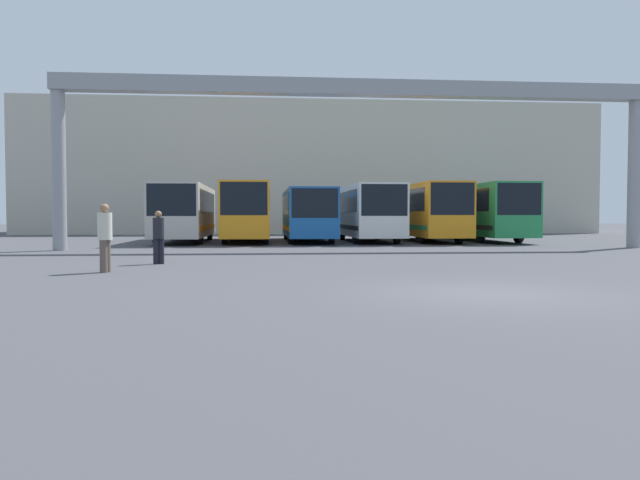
{
  "coord_description": "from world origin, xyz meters",
  "views": [
    {
      "loc": [
        -4.38,
        -11.75,
        1.52
      ],
      "look_at": [
        -1.5,
        19.16,
        0.3
      ],
      "focal_mm": 35.0,
      "sensor_mm": 36.0,
      "label": 1
    }
  ],
  "objects_px": {
    "bus_slot_0": "(185,210)",
    "bus_slot_2": "(307,212)",
    "bus_slot_5": "(479,209)",
    "bus_slot_4": "(426,209)",
    "pedestrian_far_center": "(105,236)",
    "bus_slot_1": "(247,209)",
    "pedestrian_near_center": "(159,236)",
    "bus_slot_3": "(368,210)"
  },
  "relations": [
    {
      "from": "bus_slot_3",
      "to": "bus_slot_4",
      "type": "distance_m",
      "value": 3.52
    },
    {
      "from": "bus_slot_4",
      "to": "bus_slot_3",
      "type": "bearing_deg",
      "value": -176.93
    },
    {
      "from": "bus_slot_3",
      "to": "bus_slot_5",
      "type": "bearing_deg",
      "value": 8.17
    },
    {
      "from": "bus_slot_2",
      "to": "pedestrian_near_center",
      "type": "bearing_deg",
      "value": -109.51
    },
    {
      "from": "bus_slot_0",
      "to": "pedestrian_near_center",
      "type": "distance_m",
      "value": 16.51
    },
    {
      "from": "pedestrian_far_center",
      "to": "bus_slot_2",
      "type": "bearing_deg",
      "value": 175.07
    },
    {
      "from": "bus_slot_0",
      "to": "bus_slot_3",
      "type": "xyz_separation_m",
      "value": [
        10.53,
        -0.4,
        0.01
      ]
    },
    {
      "from": "bus_slot_2",
      "to": "bus_slot_3",
      "type": "bearing_deg",
      "value": -7.7
    },
    {
      "from": "bus_slot_1",
      "to": "bus_slot_3",
      "type": "bearing_deg",
      "value": -3.64
    },
    {
      "from": "bus_slot_1",
      "to": "pedestrian_far_center",
      "type": "relative_size",
      "value": 5.99
    },
    {
      "from": "bus_slot_1",
      "to": "bus_slot_2",
      "type": "bearing_deg",
      "value": 0.46
    },
    {
      "from": "bus_slot_0",
      "to": "bus_slot_5",
      "type": "distance_m",
      "value": 17.56
    },
    {
      "from": "bus_slot_4",
      "to": "bus_slot_0",
      "type": "bearing_deg",
      "value": 179.15
    },
    {
      "from": "bus_slot_1",
      "to": "bus_slot_2",
      "type": "relative_size",
      "value": 0.99
    },
    {
      "from": "pedestrian_near_center",
      "to": "bus_slot_0",
      "type": "bearing_deg",
      "value": 75.73
    },
    {
      "from": "bus_slot_4",
      "to": "bus_slot_1",
      "type": "bearing_deg",
      "value": 178.6
    },
    {
      "from": "bus_slot_3",
      "to": "pedestrian_near_center",
      "type": "xyz_separation_m",
      "value": [
        -9.37,
        -16.05,
        -0.96
      ]
    },
    {
      "from": "bus_slot_0",
      "to": "bus_slot_3",
      "type": "height_order",
      "value": "bus_slot_3"
    },
    {
      "from": "bus_slot_0",
      "to": "bus_slot_1",
      "type": "bearing_deg",
      "value": 0.83
    },
    {
      "from": "bus_slot_5",
      "to": "bus_slot_4",
      "type": "bearing_deg",
      "value": -166.85
    },
    {
      "from": "bus_slot_4",
      "to": "bus_slot_2",
      "type": "bearing_deg",
      "value": 177.66
    },
    {
      "from": "bus_slot_0",
      "to": "bus_slot_2",
      "type": "xyz_separation_m",
      "value": [
        7.02,
        0.08,
        -0.11
      ]
    },
    {
      "from": "bus_slot_3",
      "to": "bus_slot_5",
      "type": "distance_m",
      "value": 7.09
    },
    {
      "from": "bus_slot_1",
      "to": "bus_slot_5",
      "type": "relative_size",
      "value": 0.91
    },
    {
      "from": "bus_slot_2",
      "to": "bus_slot_3",
      "type": "height_order",
      "value": "bus_slot_3"
    },
    {
      "from": "bus_slot_3",
      "to": "bus_slot_2",
      "type": "bearing_deg",
      "value": 172.3
    },
    {
      "from": "bus_slot_0",
      "to": "bus_slot_1",
      "type": "distance_m",
      "value": 3.51
    },
    {
      "from": "bus_slot_1",
      "to": "bus_slot_0",
      "type": "bearing_deg",
      "value": -179.17
    },
    {
      "from": "bus_slot_2",
      "to": "pedestrian_near_center",
      "type": "relative_size",
      "value": 6.61
    },
    {
      "from": "bus_slot_3",
      "to": "pedestrian_near_center",
      "type": "bearing_deg",
      "value": -120.26
    },
    {
      "from": "bus_slot_4",
      "to": "pedestrian_near_center",
      "type": "distance_m",
      "value": 20.75
    },
    {
      "from": "bus_slot_1",
      "to": "pedestrian_far_center",
      "type": "distance_m",
      "value": 19.61
    },
    {
      "from": "bus_slot_2",
      "to": "pedestrian_near_center",
      "type": "xyz_separation_m",
      "value": [
        -5.86,
        -16.53,
        -0.83
      ]
    },
    {
      "from": "bus_slot_2",
      "to": "bus_slot_5",
      "type": "xyz_separation_m",
      "value": [
        10.53,
        0.53,
        0.18
      ]
    },
    {
      "from": "bus_slot_0",
      "to": "pedestrian_near_center",
      "type": "bearing_deg",
      "value": -85.95
    },
    {
      "from": "bus_slot_0",
      "to": "bus_slot_4",
      "type": "height_order",
      "value": "bus_slot_4"
    },
    {
      "from": "bus_slot_4",
      "to": "pedestrian_near_center",
      "type": "bearing_deg",
      "value": -128.41
    },
    {
      "from": "bus_slot_1",
      "to": "bus_slot_4",
      "type": "relative_size",
      "value": 1.05
    },
    {
      "from": "bus_slot_1",
      "to": "pedestrian_near_center",
      "type": "bearing_deg",
      "value": -98.09
    },
    {
      "from": "bus_slot_4",
      "to": "pedestrian_far_center",
      "type": "xyz_separation_m",
      "value": [
        -13.82,
        -19.05,
        -0.93
      ]
    },
    {
      "from": "bus_slot_0",
      "to": "bus_slot_3",
      "type": "bearing_deg",
      "value": -2.15
    },
    {
      "from": "bus_slot_2",
      "to": "bus_slot_5",
      "type": "height_order",
      "value": "bus_slot_5"
    }
  ]
}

